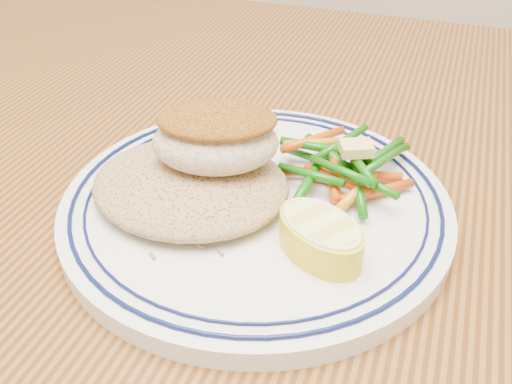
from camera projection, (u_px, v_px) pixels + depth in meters
The scene contains 7 objects.
dining_table at pixel (236, 262), 0.52m from camera, with size 1.50×0.90×0.75m.
plate at pixel (256, 204), 0.42m from camera, with size 0.28×0.28×0.02m.
rice_pilaf at pixel (190, 181), 0.41m from camera, with size 0.14×0.13×0.03m, color #99774C.
fish_fillet at pixel (216, 137), 0.40m from camera, with size 0.11×0.09×0.05m.
vegetable_pile at pixel (343, 167), 0.43m from camera, with size 0.11×0.11×0.03m.
butter_pat at pixel (356, 148), 0.41m from camera, with size 0.02×0.02×0.01m, color #EECF74.
lemon_wedge at pixel (320, 235), 0.36m from camera, with size 0.08×0.08×0.03m.
Camera 1 is at (0.15, -0.36, 1.01)m, focal length 40.00 mm.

